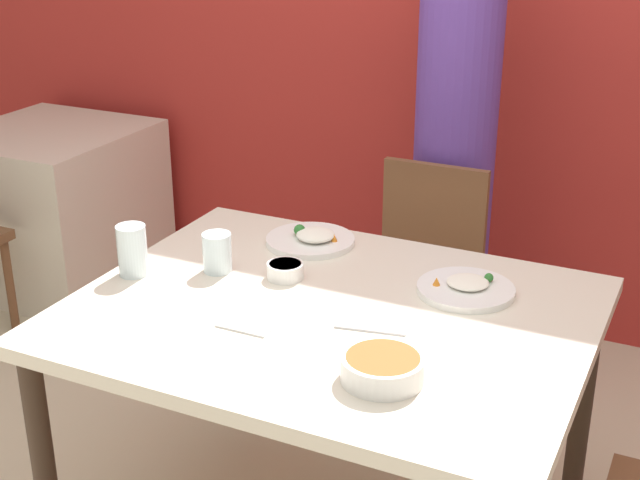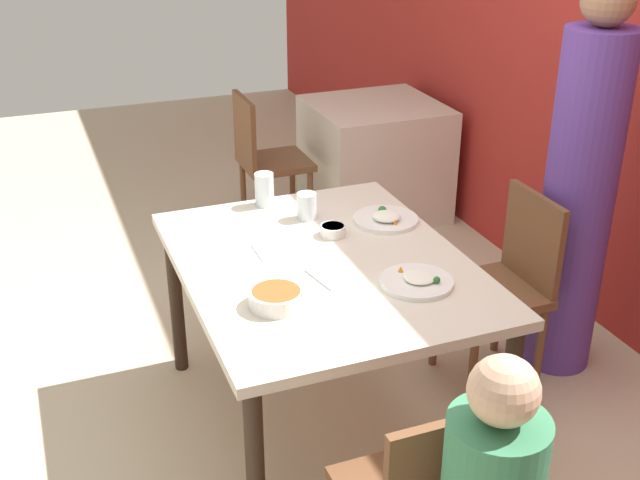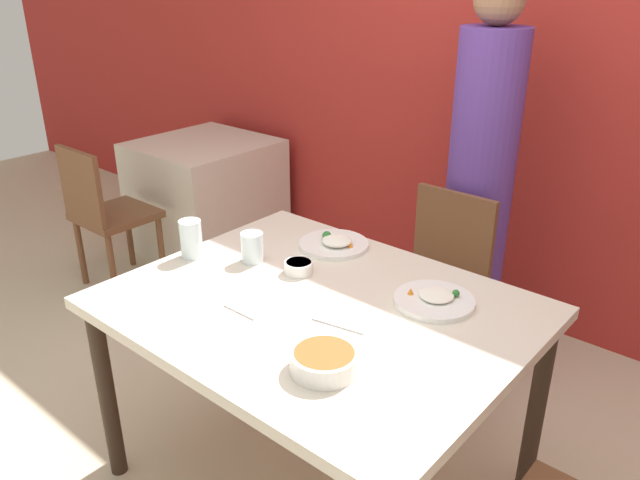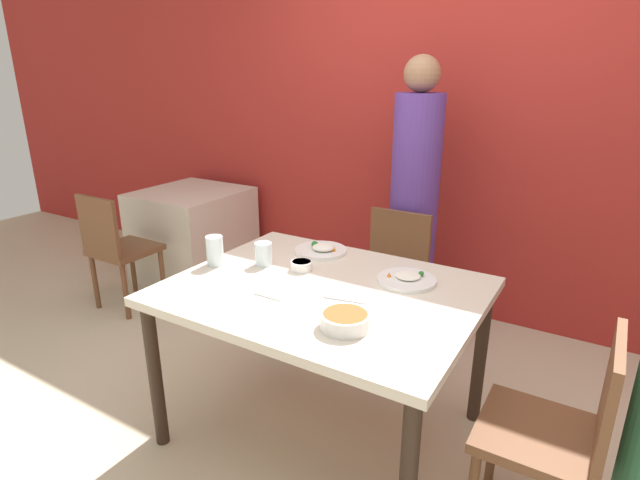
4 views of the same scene
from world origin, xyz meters
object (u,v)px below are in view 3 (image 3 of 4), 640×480
plate_rice_adult (435,300)px  glass_water_tall (252,247)px  bowl_curry (324,361)px  person_adult (479,188)px  chair_adult_spot (436,281)px

plate_rice_adult → glass_water_tall: size_ratio=2.34×
bowl_curry → glass_water_tall: 0.72m
person_adult → glass_water_tall: 1.15m
glass_water_tall → person_adult: bearing=72.9°
chair_adult_spot → glass_water_tall: bearing=-113.6°
glass_water_tall → bowl_curry: bearing=-28.4°
chair_adult_spot → plate_rice_adult: (0.33, -0.61, 0.29)m
person_adult → plate_rice_adult: (0.33, -0.94, -0.06)m
chair_adult_spot → plate_rice_adult: 0.76m
bowl_curry → glass_water_tall: bearing=151.6°
person_adult → plate_rice_adult: size_ratio=6.62×
person_adult → plate_rice_adult: person_adult is taller
chair_adult_spot → person_adult: size_ratio=0.49×
chair_adult_spot → bowl_curry: (0.30, -1.12, 0.31)m
person_adult → plate_rice_adult: 1.00m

